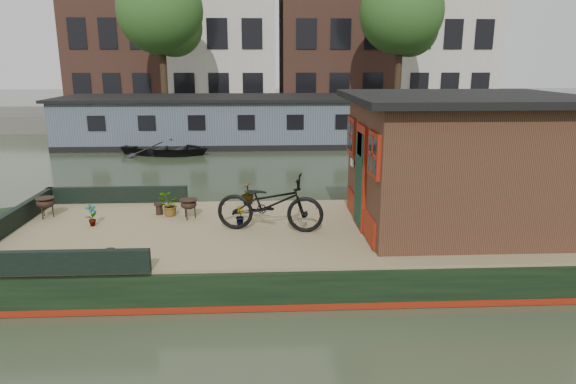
{
  "coord_description": "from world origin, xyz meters",
  "views": [
    {
      "loc": [
        -1.34,
        -8.98,
        3.65
      ],
      "look_at": [
        -0.87,
        0.5,
        1.21
      ],
      "focal_mm": 32.0,
      "sensor_mm": 36.0,
      "label": 1
    }
  ],
  "objects_px": {
    "cabin": "(457,161)",
    "brazier_front": "(189,209)",
    "bicycle": "(270,203)",
    "dinghy": "(166,145)",
    "potted_plant_a": "(92,215)",
    "brazier_rear": "(46,208)"
  },
  "relations": [
    {
      "from": "cabin",
      "to": "brazier_front",
      "type": "relative_size",
      "value": 10.22
    },
    {
      "from": "bicycle",
      "to": "dinghy",
      "type": "distance_m",
      "value": 12.3
    },
    {
      "from": "cabin",
      "to": "potted_plant_a",
      "type": "distance_m",
      "value": 6.8
    },
    {
      "from": "cabin",
      "to": "bicycle",
      "type": "relative_size",
      "value": 2.07
    },
    {
      "from": "brazier_front",
      "to": "brazier_rear",
      "type": "bearing_deg",
      "value": 175.78
    },
    {
      "from": "brazier_front",
      "to": "dinghy",
      "type": "bearing_deg",
      "value": 102.44
    },
    {
      "from": "potted_plant_a",
      "to": "brazier_rear",
      "type": "bearing_deg",
      "value": 151.25
    },
    {
      "from": "potted_plant_a",
      "to": "brazier_front",
      "type": "bearing_deg",
      "value": 12.2
    },
    {
      "from": "bicycle",
      "to": "dinghy",
      "type": "bearing_deg",
      "value": 29.06
    },
    {
      "from": "potted_plant_a",
      "to": "dinghy",
      "type": "relative_size",
      "value": 0.12
    },
    {
      "from": "brazier_rear",
      "to": "cabin",
      "type": "bearing_deg",
      "value": -6.44
    },
    {
      "from": "cabin",
      "to": "dinghy",
      "type": "xyz_separation_m",
      "value": [
        -7.37,
        11.5,
        -1.51
      ]
    },
    {
      "from": "brazier_front",
      "to": "brazier_rear",
      "type": "distance_m",
      "value": 2.81
    },
    {
      "from": "potted_plant_a",
      "to": "brazier_rear",
      "type": "relative_size",
      "value": 1.04
    },
    {
      "from": "cabin",
      "to": "brazier_rear",
      "type": "relative_size",
      "value": 9.78
    },
    {
      "from": "bicycle",
      "to": "brazier_rear",
      "type": "distance_m",
      "value": 4.5
    },
    {
      "from": "brazier_front",
      "to": "brazier_rear",
      "type": "xyz_separation_m",
      "value": [
        -2.81,
        0.21,
        0.01
      ]
    },
    {
      "from": "bicycle",
      "to": "potted_plant_a",
      "type": "height_order",
      "value": "bicycle"
    },
    {
      "from": "dinghy",
      "to": "potted_plant_a",
      "type": "bearing_deg",
      "value": -161.59
    },
    {
      "from": "bicycle",
      "to": "brazier_rear",
      "type": "relative_size",
      "value": 4.73
    },
    {
      "from": "cabin",
      "to": "dinghy",
      "type": "height_order",
      "value": "cabin"
    },
    {
      "from": "brazier_front",
      "to": "dinghy",
      "type": "height_order",
      "value": "brazier_front"
    }
  ]
}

